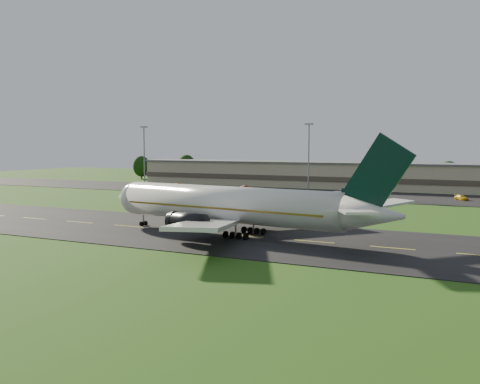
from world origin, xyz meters
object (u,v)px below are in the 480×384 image
at_px(light_mast_west, 144,148).
at_px(service_vehicle_d, 462,198).
at_px(terminal, 329,175).
at_px(service_vehicle_b, 246,187).
at_px(airliner, 233,206).
at_px(service_vehicle_c, 341,192).
at_px(light_mast_centre, 309,149).
at_px(service_vehicle_a, 177,185).

bearing_deg(light_mast_west, service_vehicle_d, -4.67).
height_order(terminal, service_vehicle_b, terminal).
height_order(airliner, service_vehicle_c, airliner).
relative_size(light_mast_centre, service_vehicle_d, 4.77).
bearing_deg(service_vehicle_a, service_vehicle_b, 1.28).
xyz_separation_m(airliner, service_vehicle_d, (28.28, 71.66, -3.94)).
distance_m(service_vehicle_b, service_vehicle_c, 32.09).
relative_size(service_vehicle_b, service_vehicle_d, 0.84).
height_order(light_mast_centre, service_vehicle_a, light_mast_centre).
bearing_deg(airliner, service_vehicle_c, 98.11).
bearing_deg(terminal, service_vehicle_b, -136.77).
height_order(light_mast_west, service_vehicle_c, light_mast_west).
xyz_separation_m(airliner, service_vehicle_c, (-2.51, 71.52, -3.80)).
bearing_deg(service_vehicle_b, service_vehicle_a, 74.92).
distance_m(light_mast_centre, service_vehicle_b, 22.87).
distance_m(airliner, light_mast_west, 110.00).
xyz_separation_m(airliner, light_mast_centre, (-14.96, 80.09, 8.08)).
bearing_deg(service_vehicle_c, service_vehicle_b, -149.04).
xyz_separation_m(light_mast_west, light_mast_centre, (60.00, 0.00, 0.00)).
xyz_separation_m(airliner, service_vehicle_a, (-57.86, 74.46, -3.80)).
height_order(terminal, service_vehicle_d, terminal).
distance_m(terminal, service_vehicle_c, 27.29).
bearing_deg(service_vehicle_a, light_mast_west, 157.15).
height_order(terminal, light_mast_west, light_mast_west).
relative_size(light_mast_west, service_vehicle_c, 3.74).
relative_size(service_vehicle_c, service_vehicle_d, 1.28).
distance_m(airliner, service_vehicle_c, 71.66).
height_order(terminal, service_vehicle_a, terminal).
bearing_deg(service_vehicle_a, light_mast_centre, 2.83).
relative_size(airliner, service_vehicle_c, 9.41).
xyz_separation_m(terminal, service_vehicle_a, (-44.30, -21.81, -3.13)).
xyz_separation_m(light_mast_centre, service_vehicle_b, (-19.18, -3.17, -12.05)).
bearing_deg(service_vehicle_d, service_vehicle_a, 140.34).
relative_size(airliner, service_vehicle_d, 12.00).
distance_m(terminal, service_vehicle_d, 48.65).
bearing_deg(light_mast_west, service_vehicle_b, -4.44).
relative_size(airliner, service_vehicle_b, 14.34).
distance_m(service_vehicle_b, service_vehicle_d, 62.64).
relative_size(terminal, light_mast_west, 7.13).
xyz_separation_m(service_vehicle_b, service_vehicle_d, (62.42, -5.26, 0.03)).
bearing_deg(terminal, service_vehicle_c, -65.96).
relative_size(terminal, service_vehicle_b, 40.57).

